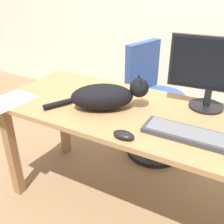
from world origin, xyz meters
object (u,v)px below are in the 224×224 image
(keyboard, at_px, (188,134))
(computer_mouse, at_px, (124,135))
(office_chair, at_px, (152,108))
(monitor, at_px, (212,71))
(cat, at_px, (106,96))

(keyboard, xyz_separation_m, computer_mouse, (-0.27, -0.16, 0.00))
(office_chair, height_order, monitor, monitor)
(monitor, height_order, keyboard, monitor)
(monitor, distance_m, keyboard, 0.42)
(monitor, relative_size, cat, 0.90)
(cat, xyz_separation_m, computer_mouse, (0.23, -0.23, -0.06))
(monitor, distance_m, cat, 0.61)
(cat, bearing_deg, monitor, 29.51)
(office_chair, bearing_deg, keyboard, -59.81)
(monitor, xyz_separation_m, keyboard, (-0.01, -0.36, -0.21))
(cat, bearing_deg, keyboard, -8.19)
(keyboard, relative_size, computer_mouse, 4.00)
(monitor, height_order, computer_mouse, monitor)
(keyboard, bearing_deg, monitor, 87.90)
(keyboard, relative_size, cat, 0.83)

